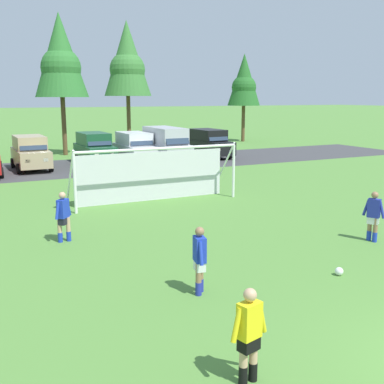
% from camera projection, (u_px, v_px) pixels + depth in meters
% --- Properties ---
extents(ground_plane, '(400.00, 400.00, 0.00)m').
position_uv_depth(ground_plane, '(153.00, 201.00, 21.13)').
color(ground_plane, '#518438').
extents(parking_lot_strip, '(52.00, 8.40, 0.01)m').
position_uv_depth(parking_lot_strip, '(88.00, 166.00, 31.61)').
color(parking_lot_strip, '#3D3D3F').
rests_on(parking_lot_strip, ground).
extents(soccer_ball, '(0.22, 0.22, 0.22)m').
position_uv_depth(soccer_ball, '(339.00, 271.00, 12.31)').
color(soccer_ball, white).
rests_on(soccer_ball, ground).
extents(soccer_goal, '(7.44, 2.00, 2.57)m').
position_uv_depth(soccer_goal, '(154.00, 173.00, 20.89)').
color(soccer_goal, white).
rests_on(soccer_goal, ground).
extents(referee, '(0.75, 0.33, 1.64)m').
position_uv_depth(referee, '(249.00, 336.00, 7.55)').
color(referee, tan).
rests_on(referee, ground).
extents(player_striker_near, '(0.40, 0.72, 1.64)m').
position_uv_depth(player_striker_near, '(373.00, 216.00, 15.10)').
color(player_striker_near, '#936B4C').
rests_on(player_striker_near, ground).
extents(player_midfield_center, '(0.63, 0.53, 1.64)m').
position_uv_depth(player_midfield_center, '(63.00, 217.00, 15.05)').
color(player_midfield_center, tan).
rests_on(player_midfield_center, ground).
extents(player_defender_far, '(0.31, 0.72, 1.64)m').
position_uv_depth(player_defender_far, '(200.00, 260.00, 11.04)').
color(player_defender_far, '#936B4C').
rests_on(player_defender_far, ground).
extents(parked_car_slot_center_left, '(2.21, 4.64, 2.16)m').
position_uv_depth(parked_car_slot_center_left, '(30.00, 152.00, 30.06)').
color(parked_car_slot_center_left, tan).
rests_on(parked_car_slot_center_left, ground).
extents(parked_car_slot_center, '(2.21, 4.64, 2.16)m').
position_uv_depth(parked_car_slot_center, '(94.00, 148.00, 32.79)').
color(parked_car_slot_center, '#194C2D').
rests_on(parked_car_slot_center, ground).
extents(parked_car_slot_center_right, '(2.21, 4.64, 2.16)m').
position_uv_depth(parked_car_slot_center_right, '(135.00, 147.00, 33.03)').
color(parked_car_slot_center_right, silver).
rests_on(parked_car_slot_center_right, ground).
extents(parked_car_slot_right, '(2.24, 4.82, 2.52)m').
position_uv_depth(parked_car_slot_right, '(166.00, 144.00, 32.90)').
color(parked_car_slot_right, '#B2B2BC').
rests_on(parked_car_slot_right, ground).
extents(parked_car_slot_far_right, '(2.33, 4.70, 2.16)m').
position_uv_depth(parked_car_slot_far_right, '(209.00, 143.00, 36.20)').
color(parked_car_slot_far_right, black).
rests_on(parked_car_slot_far_right, ground).
extents(tree_center_back, '(4.13, 4.13, 11.01)m').
position_uv_depth(tree_center_back, '(60.00, 58.00, 36.44)').
color(tree_center_back, brown).
rests_on(tree_center_back, ground).
extents(tree_mid_right, '(4.22, 4.22, 11.26)m').
position_uv_depth(tree_mid_right, '(127.00, 61.00, 41.87)').
color(tree_mid_right, brown).
rests_on(tree_mid_right, ground).
extents(tree_right_edge, '(3.36, 3.36, 8.96)m').
position_uv_depth(tree_right_edge, '(244.00, 82.00, 48.28)').
color(tree_right_edge, brown).
rests_on(tree_right_edge, ground).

